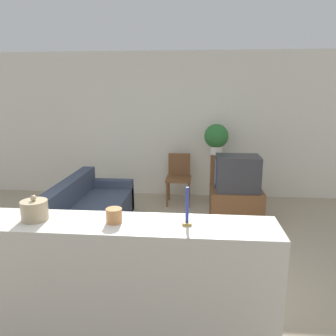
{
  "coord_description": "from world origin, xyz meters",
  "views": [
    {
      "loc": [
        0.73,
        -2.77,
        1.97
      ],
      "look_at": [
        0.31,
        2.04,
        0.85
      ],
      "focal_mm": 35.0,
      "sensor_mm": 36.0,
      "label": 1
    }
  ],
  "objects_px": {
    "wooden_chair": "(179,175)",
    "decorative_bowl": "(35,210)",
    "potted_plant": "(216,137)",
    "television": "(237,173)",
    "couch": "(87,215)"
  },
  "relations": [
    {
      "from": "couch",
      "to": "wooden_chair",
      "type": "height_order",
      "value": "wooden_chair"
    },
    {
      "from": "television",
      "to": "wooden_chair",
      "type": "bearing_deg",
      "value": 141.11
    },
    {
      "from": "wooden_chair",
      "to": "decorative_bowl",
      "type": "xyz_separation_m",
      "value": [
        -0.87,
        -3.54,
        0.63
      ]
    },
    {
      "from": "decorative_bowl",
      "to": "potted_plant",
      "type": "bearing_deg",
      "value": 67.17
    },
    {
      "from": "wooden_chair",
      "to": "decorative_bowl",
      "type": "bearing_deg",
      "value": -103.78
    },
    {
      "from": "potted_plant",
      "to": "decorative_bowl",
      "type": "xyz_separation_m",
      "value": [
        -1.52,
        -3.61,
        -0.06
      ]
    },
    {
      "from": "television",
      "to": "decorative_bowl",
      "type": "relative_size",
      "value": 3.47
    },
    {
      "from": "wooden_chair",
      "to": "decorative_bowl",
      "type": "distance_m",
      "value": 3.7
    },
    {
      "from": "couch",
      "to": "wooden_chair",
      "type": "distance_m",
      "value": 1.9
    },
    {
      "from": "couch",
      "to": "potted_plant",
      "type": "distance_m",
      "value": 2.58
    },
    {
      "from": "couch",
      "to": "television",
      "type": "xyz_separation_m",
      "value": [
        2.16,
        0.68,
        0.49
      ]
    },
    {
      "from": "wooden_chair",
      "to": "couch",
      "type": "bearing_deg",
      "value": -130.35
    },
    {
      "from": "couch",
      "to": "wooden_chair",
      "type": "xyz_separation_m",
      "value": [
        1.22,
        1.44,
        0.24
      ]
    },
    {
      "from": "wooden_chair",
      "to": "potted_plant",
      "type": "relative_size",
      "value": 1.66
    },
    {
      "from": "television",
      "to": "wooden_chair",
      "type": "relative_size",
      "value": 0.75
    }
  ]
}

